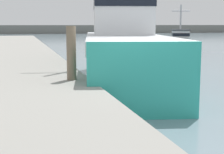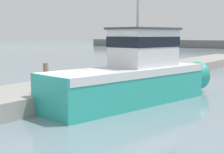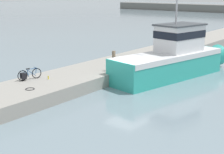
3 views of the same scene
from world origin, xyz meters
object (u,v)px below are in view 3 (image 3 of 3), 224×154
(bicycle_touring, at_px, (28,75))
(water_bottle_on_curb, at_px, (48,77))
(mooring_post, at_px, (114,61))
(fishing_boat_main, at_px, (174,57))

(bicycle_touring, xyz_separation_m, water_bottle_on_curb, (0.96, 0.96, -0.24))
(bicycle_touring, bearing_deg, mooring_post, 75.98)
(fishing_boat_main, distance_m, water_bottle_on_curb, 10.14)
(bicycle_touring, relative_size, water_bottle_on_curb, 7.03)
(mooring_post, bearing_deg, water_bottle_on_curb, -112.87)
(water_bottle_on_curb, bearing_deg, mooring_post, 67.13)
(mooring_post, xyz_separation_m, water_bottle_on_curb, (-1.99, -4.71, -0.63))
(bicycle_touring, bearing_deg, fishing_boat_main, 73.47)
(bicycle_touring, height_order, mooring_post, mooring_post)
(bicycle_touring, height_order, water_bottle_on_curb, bicycle_touring)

